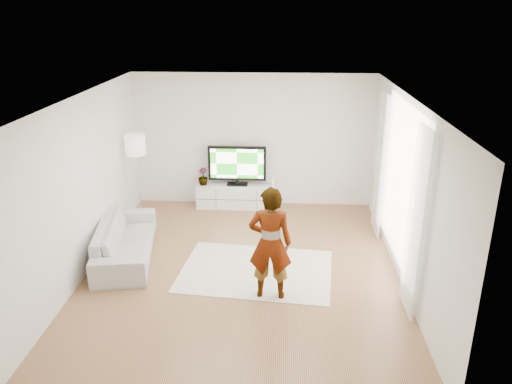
# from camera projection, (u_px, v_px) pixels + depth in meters

# --- Properties ---
(floor) EXTENTS (6.00, 6.00, 0.00)m
(floor) POSITION_uv_depth(u_px,v_px,m) (243.00, 270.00, 8.15)
(floor) COLOR #AE7F4F
(floor) RESTS_ON ground
(ceiling) EXTENTS (6.00, 6.00, 0.00)m
(ceiling) POSITION_uv_depth(u_px,v_px,m) (241.00, 99.00, 7.16)
(ceiling) COLOR white
(ceiling) RESTS_ON wall_back
(wall_left) EXTENTS (0.02, 6.00, 2.80)m
(wall_left) POSITION_uv_depth(u_px,v_px,m) (82.00, 187.00, 7.78)
(wall_left) COLOR silver
(wall_left) RESTS_ON floor
(wall_right) EXTENTS (0.02, 6.00, 2.80)m
(wall_right) POSITION_uv_depth(u_px,v_px,m) (407.00, 193.00, 7.53)
(wall_right) COLOR silver
(wall_right) RESTS_ON floor
(wall_back) EXTENTS (5.00, 0.02, 2.80)m
(wall_back) POSITION_uv_depth(u_px,v_px,m) (253.00, 141.00, 10.46)
(wall_back) COLOR silver
(wall_back) RESTS_ON floor
(wall_front) EXTENTS (5.00, 0.02, 2.80)m
(wall_front) POSITION_uv_depth(u_px,v_px,m) (217.00, 297.00, 4.85)
(wall_front) COLOR silver
(wall_front) RESTS_ON floor
(window) EXTENTS (0.01, 2.60, 2.50)m
(window) POSITION_uv_depth(u_px,v_px,m) (401.00, 183.00, 7.79)
(window) COLOR white
(window) RESTS_ON wall_right
(curtain_near) EXTENTS (0.04, 0.70, 2.60)m
(curtain_near) POSITION_uv_depth(u_px,v_px,m) (416.00, 223.00, 6.62)
(curtain_near) COLOR white
(curtain_near) RESTS_ON floor
(curtain_far) EXTENTS (0.04, 0.70, 2.60)m
(curtain_far) POSITION_uv_depth(u_px,v_px,m) (381.00, 165.00, 9.05)
(curtain_far) COLOR white
(curtain_far) RESTS_ON floor
(media_console) EXTENTS (1.72, 0.49, 0.48)m
(media_console) POSITION_uv_depth(u_px,v_px,m) (237.00, 196.00, 10.66)
(media_console) COLOR white
(media_console) RESTS_ON floor
(television) EXTENTS (1.22, 0.24, 0.85)m
(television) POSITION_uv_depth(u_px,v_px,m) (237.00, 164.00, 10.44)
(television) COLOR black
(television) RESTS_ON media_console
(game_console) EXTENTS (0.07, 0.15, 0.20)m
(game_console) POSITION_uv_depth(u_px,v_px,m) (273.00, 181.00, 10.51)
(game_console) COLOR white
(game_console) RESTS_ON media_console
(potted_plant) EXTENTS (0.27, 0.27, 0.37)m
(potted_plant) POSITION_uv_depth(u_px,v_px,m) (203.00, 176.00, 10.55)
(potted_plant) COLOR #3F7238
(potted_plant) RESTS_ON media_console
(rug) EXTENTS (2.58, 1.97, 0.01)m
(rug) POSITION_uv_depth(u_px,v_px,m) (256.00, 271.00, 8.12)
(rug) COLOR silver
(rug) RESTS_ON floor
(player) EXTENTS (0.64, 0.43, 1.71)m
(player) POSITION_uv_depth(u_px,v_px,m) (270.00, 243.00, 7.13)
(player) COLOR #334772
(player) RESTS_ON rug
(sofa) EXTENTS (1.22, 2.31, 0.64)m
(sofa) POSITION_uv_depth(u_px,v_px,m) (126.00, 240.00, 8.48)
(sofa) COLOR #B4B4AF
(sofa) RESTS_ON floor
(floor_lamp) EXTENTS (0.39, 0.39, 1.75)m
(floor_lamp) POSITION_uv_depth(u_px,v_px,m) (136.00, 149.00, 9.55)
(floor_lamp) COLOR silver
(floor_lamp) RESTS_ON floor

